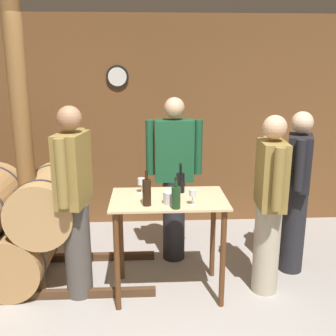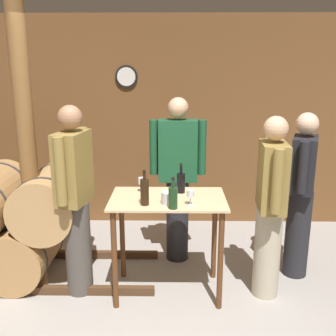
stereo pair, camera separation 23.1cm
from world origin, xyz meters
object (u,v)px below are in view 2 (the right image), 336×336
(wine_bottle_center, at_px, (181,182))
(person_host, at_px, (270,205))
(wooden_post, at_px, (27,150))
(ice_bucket, at_px, (169,198))
(person_visitor_bearded, at_px, (75,198))
(wine_glass_near_center, at_px, (190,194))
(wine_bottle_far_left, at_px, (145,191))
(person_visitor_near_door, at_px, (301,193))
(wine_bottle_left, at_px, (173,197))
(person_visitor_with_scarf, at_px, (178,177))
(wine_glass_near_left, at_px, (142,181))

(wine_bottle_center, height_order, person_host, person_host)
(wooden_post, relative_size, ice_bucket, 20.86)
(person_host, distance_m, person_visitor_bearded, 1.75)
(wine_glass_near_center, bearing_deg, wooden_post, 169.23)
(wine_bottle_far_left, height_order, person_visitor_near_door, person_visitor_near_door)
(wine_bottle_center, distance_m, person_visitor_near_door, 1.21)
(wine_bottle_left, bearing_deg, wooden_post, 164.85)
(person_visitor_with_scarf, bearing_deg, wine_bottle_center, -87.25)
(wine_glass_near_center, relative_size, person_host, 0.08)
(person_visitor_with_scarf, bearing_deg, wine_bottle_far_left, -108.67)
(wooden_post, relative_size, person_visitor_with_scarf, 1.52)
(ice_bucket, distance_m, person_visitor_bearded, 0.86)
(wine_bottle_center, relative_size, person_visitor_bearded, 0.16)
(wine_bottle_left, xyz_separation_m, person_visitor_near_door, (1.25, 0.61, -0.16))
(wine_glass_near_center, xyz_separation_m, person_host, (0.72, 0.16, -0.15))
(wine_bottle_left, xyz_separation_m, ice_bucket, (-0.04, 0.11, -0.05))
(wine_bottle_left, relative_size, wine_glass_near_left, 1.90)
(person_host, bearing_deg, wine_bottle_far_left, -172.19)
(wine_bottle_far_left, height_order, wine_bottle_left, wine_bottle_far_left)
(wine_bottle_far_left, bearing_deg, wine_bottle_left, -19.28)
(wine_bottle_far_left, xyz_separation_m, wine_glass_near_left, (-0.05, 0.34, -0.02))
(wooden_post, height_order, wine_glass_near_center, wooden_post)
(wine_bottle_left, relative_size, ice_bucket, 2.06)
(wine_bottle_center, xyz_separation_m, person_visitor_bearded, (-0.95, -0.16, -0.10))
(person_visitor_near_door, bearing_deg, person_visitor_with_scarf, 164.82)
(wine_glass_near_center, bearing_deg, person_visitor_near_door, 25.59)
(wine_bottle_center, xyz_separation_m, person_visitor_with_scarf, (-0.02, 0.52, -0.10))
(wooden_post, relative_size, person_host, 1.61)
(person_visitor_bearded, xyz_separation_m, person_visitor_near_door, (2.13, 0.35, -0.06))
(wine_bottle_far_left, bearing_deg, wine_bottle_center, 46.83)
(wine_glass_near_left, distance_m, person_visitor_bearded, 0.62)
(wine_glass_near_center, height_order, ice_bucket, wine_glass_near_center)
(wine_bottle_left, distance_m, person_visitor_near_door, 1.40)
(wine_bottle_left, height_order, wine_glass_near_left, wine_bottle_left)
(ice_bucket, xyz_separation_m, person_visitor_with_scarf, (0.08, 0.82, -0.05))
(wine_bottle_far_left, distance_m, wine_bottle_left, 0.26)
(person_visitor_with_scarf, relative_size, person_visitor_bearded, 1.01)
(ice_bucket, bearing_deg, wine_bottle_center, 70.40)
(wooden_post, distance_m, wine_bottle_far_left, 1.14)
(wine_bottle_center, xyz_separation_m, person_visitor_near_door, (1.18, 0.19, -0.16))
(wine_bottle_center, bearing_deg, wine_glass_near_center, -77.73)
(wine_glass_near_center, bearing_deg, person_visitor_bearded, 170.05)
(wine_glass_near_center, height_order, person_visitor_with_scarf, person_visitor_with_scarf)
(wooden_post, xyz_separation_m, person_visitor_with_scarf, (1.35, 0.58, -0.41))
(ice_bucket, distance_m, person_visitor_near_door, 1.39)
(ice_bucket, height_order, person_visitor_near_door, person_visitor_near_door)
(wine_glass_near_left, height_order, person_host, person_host)
(wooden_post, height_order, person_visitor_near_door, wooden_post)
(wine_bottle_left, height_order, ice_bucket, wine_bottle_left)
(wine_glass_near_center, height_order, person_host, person_host)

